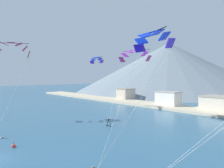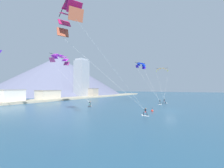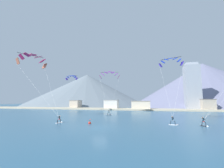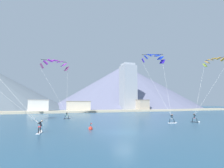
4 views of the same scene
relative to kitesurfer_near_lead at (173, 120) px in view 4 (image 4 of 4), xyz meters
The scene contains 15 objects.
ground_plane 14.06m from the kitesurfer_near_lead, 155.04° to the right, with size 400.00×400.00×0.00m, color #2D5B7A.
kitesurfer_near_lead is the anchor object (origin of this frame).
kitesurfer_near_trail 5.08m from the kitesurfer_near_lead, ahead, with size 1.18×1.72×1.74m.
kitesurfer_mid_center 23.50m from the kitesurfer_near_lead, 136.45° to the left, with size 1.78×0.70×1.71m.
kitesurfer_far_left 22.64m from the kitesurfer_near_lead, behind, with size 0.77×1.79×1.64m.
parafoil_kite_near_lead 15.31m from the kitesurfer_near_lead, 83.05° to the left, with size 5.65×8.27×13.73m.
parafoil_kite_near_trail 20.78m from the kitesurfer_near_lead, 12.06° to the left, with size 12.03×6.10×13.18m.
parafoil_kite_mid_center 36.29m from the kitesurfer_near_lead, 126.93° to the left, with size 8.35×12.23×14.98m.
race_marker_buoy 16.22m from the kitesurfer_near_lead, behind, with size 0.56×0.56×1.02m.
shoreline_strip 48.05m from the kitesurfer_near_lead, 105.38° to the left, with size 180.00×10.00×0.70m, color beige.
shore_building_promenade_mid 53.40m from the kitesurfer_near_lead, 117.51° to the left, with size 7.60×4.46×5.07m.
shore_building_quay_east 49.91m from the kitesurfer_near_lead, 100.44° to the left, with size 9.65×7.04×4.59m.
shore_building_quay_west 52.79m from the kitesurfer_near_lead, 65.96° to the left, with size 5.67×5.80×5.39m.
highrise_tower 56.46m from the kitesurfer_near_lead, 72.62° to the left, with size 7.00×7.00×23.85m.
mountain_peak_west_ridge 111.34m from the kitesurfer_near_lead, 70.01° to the left, with size 116.09×116.09×34.99m.
Camera 4 is at (-9.15, -20.53, 3.61)m, focal length 28.00 mm.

